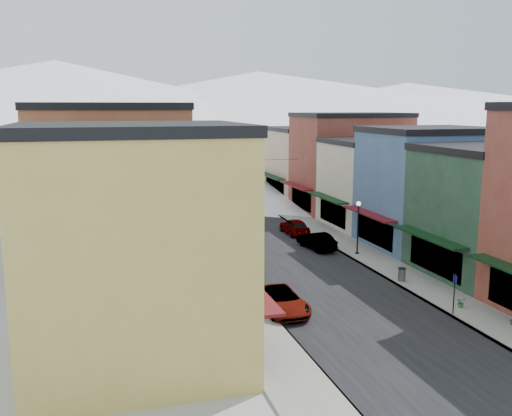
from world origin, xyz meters
TOP-DOWN VIEW (x-y plane):
  - ground at (0.00, 0.00)m, footprint 600.00×600.00m
  - road at (0.00, 60.00)m, footprint 10.00×160.00m
  - sidewalk_left at (-6.60, 60.00)m, footprint 3.20×160.00m
  - sidewalk_right at (6.60, 60.00)m, footprint 3.20×160.00m
  - curb_left at (-5.05, 60.00)m, footprint 0.10×160.00m
  - curb_right at (5.05, 60.00)m, footprint 0.10×160.00m
  - bldg_l_yellow at (-13.19, 4.00)m, footprint 11.30×8.70m
  - bldg_l_cream at (-13.19, 12.50)m, footprint 11.30×8.20m
  - bldg_l_brick_near at (-13.69, 20.50)m, footprint 12.30×8.20m
  - bldg_l_grayblue at (-13.19, 29.00)m, footprint 11.30×9.20m
  - bldg_l_brick_far at (-14.19, 38.00)m, footprint 13.30×9.20m
  - bldg_l_tan at (-13.19, 48.00)m, footprint 11.30×11.20m
  - bldg_r_green at (13.19, 12.00)m, footprint 11.30×9.20m
  - bldg_r_blue at (13.19, 21.00)m, footprint 11.30×9.20m
  - bldg_r_cream at (13.69, 30.00)m, footprint 12.30×9.20m
  - bldg_r_brick_far at (14.19, 39.00)m, footprint 13.30×9.20m
  - bldg_r_tan at (13.19, 49.00)m, footprint 11.30×11.20m
  - distant_blocks at (0.00, 83.00)m, footprint 34.00×55.00m
  - mountain_ridge at (-19.47, 277.18)m, footprint 670.00×340.00m
  - overhead_cables at (0.00, 47.50)m, footprint 16.40×15.04m
  - car_white_suv at (-4.30, 8.97)m, footprint 2.47×5.19m
  - car_silver_sedan at (-4.30, 18.68)m, footprint 2.15×4.76m
  - car_dark_hatch at (-4.30, 26.28)m, footprint 1.72×4.23m
  - car_silver_wagon at (-4.30, 41.98)m, footprint 2.12×5.04m
  - car_green_sedan at (3.50, 22.60)m, footprint 2.18×4.70m
  - car_gray_suv at (3.66, 28.66)m, footprint 1.90×4.59m
  - car_black_sedan at (4.30, 48.86)m, footprint 2.71×5.40m
  - car_lane_silver at (-1.10, 51.43)m, footprint 1.76×4.21m
  - car_lane_white at (0.67, 72.52)m, footprint 2.67×5.68m
  - parking_sign at (5.20, 5.40)m, footprint 0.07×0.34m
  - trash_can at (5.64, 12.01)m, footprint 0.55×0.55m
  - streetlamp_near at (5.98, 19.75)m, footprint 0.37×0.37m
  - streetlamp_far at (6.20, 49.14)m, footprint 0.34×0.34m
  - planter_near at (6.35, 6.27)m, footprint 0.70×0.66m
  - snow_pile_near at (-4.88, 17.31)m, footprint 2.07×2.47m
  - snow_pile_mid at (-4.65, 23.16)m, footprint 2.23×2.58m
  - snow_pile_far at (-4.28, 31.98)m, footprint 2.10×2.49m

SIDE VIEW (x-z plane):
  - ground at x=0.00m, z-range 0.00..0.00m
  - road at x=0.00m, z-range 0.00..0.01m
  - sidewalk_left at x=-6.60m, z-range 0.00..0.15m
  - sidewalk_right at x=6.60m, z-range 0.00..0.15m
  - curb_left at x=-5.05m, z-range 0.00..0.15m
  - curb_right at x=5.05m, z-range 0.00..0.15m
  - snow_pile_near at x=-4.88m, z-range -0.02..0.86m
  - snow_pile_far at x=-4.28m, z-range -0.02..0.87m
  - snow_pile_mid at x=-4.65m, z-range -0.02..0.92m
  - planter_near at x=6.35m, z-range 0.15..0.78m
  - trash_can at x=5.64m, z-range 0.16..1.09m
  - car_dark_hatch at x=-4.30m, z-range 0.00..1.37m
  - car_lane_silver at x=-1.10m, z-range 0.00..1.42m
  - car_white_suv at x=-4.30m, z-range 0.00..1.43m
  - car_silver_wagon at x=-4.30m, z-range 0.00..1.45m
  - car_green_sedan at x=3.50m, z-range 0.00..1.49m
  - car_black_sedan at x=4.30m, z-range 0.00..1.51m
  - car_gray_suv at x=3.66m, z-range 0.00..1.56m
  - car_lane_white at x=0.67m, z-range 0.00..1.57m
  - car_silver_sedan at x=-4.30m, z-range 0.00..1.59m
  - parking_sign at x=5.20m, z-range 0.36..2.84m
  - streetlamp_far at x=6.20m, z-range 0.69..4.80m
  - streetlamp_near at x=5.98m, z-range 0.72..5.13m
  - distant_blocks at x=0.00m, z-range 0.00..8.00m
  - bldg_r_cream at x=13.69m, z-range 0.01..9.01m
  - bldg_l_grayblue at x=-13.19m, z-range 0.01..9.01m
  - bldg_r_tan at x=13.19m, z-range 0.01..9.51m
  - bldg_r_green at x=13.19m, z-range 0.01..9.51m
  - bldg_l_cream at x=-13.19m, z-range 0.01..9.51m
  - bldg_l_tan at x=-13.19m, z-range 0.01..10.01m
  - bldg_r_blue at x=13.19m, z-range 0.01..10.51m
  - bldg_l_brick_far at x=-14.19m, z-range 0.01..11.01m
  - bldg_r_brick_far at x=14.19m, z-range 0.01..11.51m
  - bldg_l_yellow at x=-13.19m, z-range 0.01..11.51m
  - overhead_cables at x=0.00m, z-range 6.18..6.22m
  - bldg_l_brick_near at x=-13.69m, z-range 0.01..12.51m
  - mountain_ridge at x=-19.47m, z-range -2.64..31.36m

